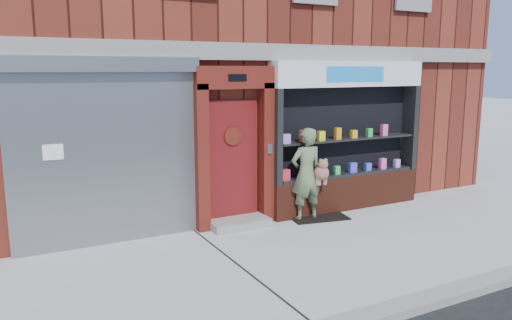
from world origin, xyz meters
TOP-DOWN VIEW (x-y plane):
  - ground at (0.00, 0.00)m, footprint 80.00×80.00m
  - curb at (0.00, -2.15)m, footprint 60.00×0.30m
  - building at (-0.00, 5.99)m, footprint 12.00×8.16m
  - shutter_bay at (-3.00, 1.93)m, footprint 3.10×0.30m
  - red_door_bay at (-0.75, 1.86)m, footprint 1.52×0.58m
  - pharmacy_bay at (1.75, 1.81)m, footprint 3.50×0.41m
  - woman at (0.62, 1.54)m, footprint 0.74×0.48m
  - doormat at (0.88, 1.55)m, footprint 1.22×0.95m

SIDE VIEW (x-z plane):
  - ground at x=0.00m, z-range 0.00..0.00m
  - doormat at x=0.88m, z-range 0.00..0.03m
  - curb at x=0.00m, z-range 0.00..0.12m
  - woman at x=0.62m, z-range 0.00..1.77m
  - pharmacy_bay at x=1.75m, z-range -0.13..2.87m
  - red_door_bay at x=-0.75m, z-range 0.01..2.91m
  - shutter_bay at x=-3.00m, z-range 0.20..3.24m
  - building at x=0.00m, z-range 0.00..8.00m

